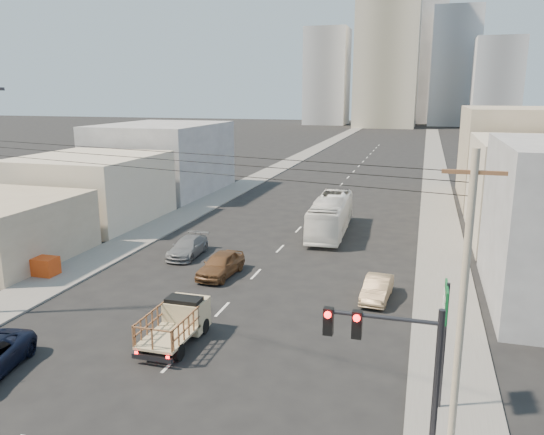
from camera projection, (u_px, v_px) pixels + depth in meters
The scene contains 23 objects.
ground at pixel (150, 385), 21.43m from camera, with size 420.00×420.00×0.00m, color black.
sidewalk_left at pixel (291, 162), 90.03m from camera, with size 3.50×180.00×0.12m, color slate.
sidewalk_right at pixel (435, 167), 83.68m from camera, with size 3.50×180.00×0.12m, color slate.
lane_dashes at pixel (345, 181), 70.97m from camera, with size 0.15×104.00×0.01m.
flatbed_pickup at pixel (177, 320), 24.90m from camera, with size 1.95×4.41×1.90m.
city_bus at pixel (330, 215), 44.26m from camera, with size 2.56×10.96×3.05m, color white.
sedan_brown at pixel (221, 264), 34.03m from camera, with size 1.81×4.50×1.53m, color brown.
sedan_tan at pixel (377, 288), 30.17m from camera, with size 1.38×3.96×1.31m, color tan.
sedan_grey at pixel (188, 247), 38.19m from camera, with size 1.87×4.61×1.34m, color slate.
traffic_signal at pixel (398, 371), 14.57m from camera, with size 3.23×0.35×6.00m.
green_sign at pixel (445, 316), 18.95m from camera, with size 0.18×1.60×5.00m.
utility_pole at pixel (462, 306), 16.19m from camera, with size 1.80×0.24×10.00m.
overhead_wires at pixel (157, 160), 20.76m from camera, with size 23.01×5.02×0.72m.
crate_stack at pixel (43, 266), 33.96m from camera, with size 1.80×1.20×1.14m.
bldg_right_far at pixel (522, 156), 56.00m from camera, with size 12.00×16.00×10.00m, color tan.
bldg_left_near at pixel (2, 230), 37.00m from camera, with size 9.00×10.00×4.40m, color tan.
bldg_left_mid at pixel (91, 188), 48.31m from camera, with size 11.00×12.00×6.00m, color beige.
bldg_left_far at pixel (163, 158), 62.24m from camera, with size 12.00×16.00×8.00m, color gray.
high_rise_tower at pixel (388, 35), 174.52m from camera, with size 20.00×20.00×60.00m, color gray.
midrise_ne at pixel (454, 67), 184.90m from camera, with size 16.00×16.00×40.00m, color gray.
midrise_nw at pixel (327, 77), 192.81m from camera, with size 15.00×15.00×34.00m, color gray.
midrise_back at pixel (420, 64), 201.70m from camera, with size 18.00×18.00×44.00m, color gray.
midrise_east at pixel (496, 84), 164.34m from camera, with size 14.00×14.00×28.00m, color gray.
Camera 1 is at (10.10, -17.16, 11.54)m, focal length 35.00 mm.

